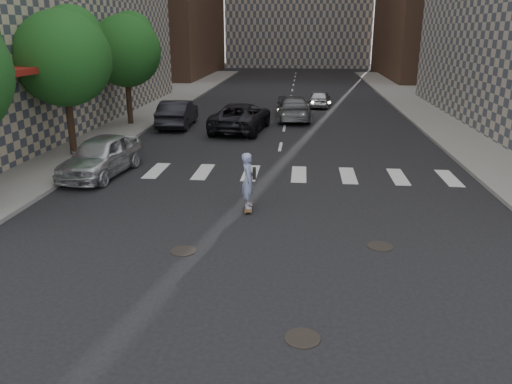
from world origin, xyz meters
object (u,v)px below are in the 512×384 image
skateboarder (248,181)px  traffic_car_a (178,113)px  silver_sedan (101,156)px  traffic_car_b (294,108)px  traffic_car_c (241,117)px  traffic_car_d (320,98)px  traffic_car_e (289,105)px  tree_b (65,54)px  tree_c (127,48)px

skateboarder → traffic_car_a: 15.53m
skateboarder → silver_sedan: skateboarder is taller
silver_sedan → traffic_car_b: bearing=67.4°
traffic_car_a → traffic_car_b: bearing=-158.6°
skateboarder → traffic_car_b: 17.46m
traffic_car_b → traffic_car_c: size_ratio=0.91×
silver_sedan → traffic_car_d: 21.95m
traffic_car_b → traffic_car_c: traffic_car_c is taller
traffic_car_a → silver_sedan: bearing=85.1°
silver_sedan → traffic_car_e: (7.12, 15.84, -0.14)m
silver_sedan → traffic_car_e: silver_sedan is taller
traffic_car_d → tree_b: bearing=61.9°
skateboarder → traffic_car_b: bearing=81.9°
traffic_car_a → traffic_car_d: (8.87, 9.06, -0.16)m
silver_sedan → traffic_car_a: traffic_car_a is taller
traffic_car_c → traffic_car_d: traffic_car_c is taller
skateboarder → traffic_car_d: skateboarder is taller
tree_c → silver_sedan: bearing=-77.4°
traffic_car_c → traffic_car_d: size_ratio=1.54×
traffic_car_b → traffic_car_d: size_ratio=1.41×
traffic_car_e → traffic_car_d: bearing=-120.0°
silver_sedan → traffic_car_c: size_ratio=0.81×
traffic_car_e → tree_b: bearing=52.7°
traffic_car_a → traffic_car_e: 8.34m
tree_c → traffic_car_b: size_ratio=1.23×
tree_b → traffic_car_b: bearing=47.5°
skateboarder → silver_sedan: 7.33m
tree_b → traffic_car_c: tree_b is taller
traffic_car_b → tree_b: bearing=44.9°
traffic_car_d → traffic_car_e: traffic_car_e is taller
tree_b → traffic_car_c: (6.96, 6.86, -3.83)m
tree_b → tree_c: bearing=90.0°
tree_b → skateboarder: (8.85, -6.56, -3.64)m
silver_sedan → traffic_car_c: traffic_car_c is taller
silver_sedan → traffic_car_a: bearing=93.2°
tree_b → skateboarder: tree_b is taller
traffic_car_a → tree_c: bearing=-6.0°
traffic_car_c → traffic_car_b: bearing=-120.2°
tree_b → silver_sedan: bearing=-50.5°
tree_b → traffic_car_d: size_ratio=1.73×
traffic_car_c → traffic_car_e: bearing=-107.0°
tree_c → traffic_car_c: size_ratio=1.12×
traffic_car_d → traffic_car_e: size_ratio=0.94×
traffic_car_a → traffic_car_c: size_ratio=0.84×
tree_b → traffic_car_a: 9.18m
silver_sedan → traffic_car_d: (9.37, 19.84, -0.16)m
traffic_car_b → traffic_car_e: (-0.38, 2.00, -0.11)m
silver_sedan → traffic_car_d: size_ratio=1.24×
skateboarder → silver_sedan: bearing=146.3°
skateboarder → traffic_car_b: (1.11, 17.43, -0.23)m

